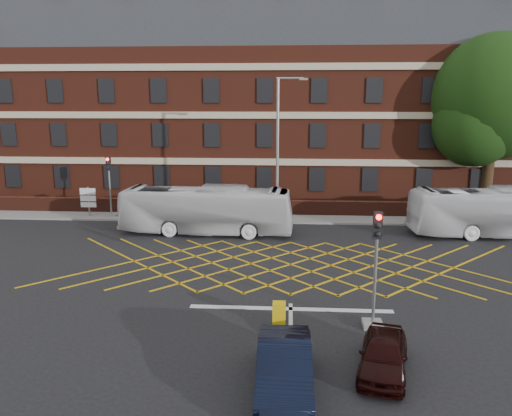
# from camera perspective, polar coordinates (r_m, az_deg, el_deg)

# --- Properties ---
(ground) EXTENTS (120.00, 120.00, 0.00)m
(ground) POSITION_cam_1_polar(r_m,az_deg,el_deg) (23.33, 3.97, -8.02)
(ground) COLOR black
(ground) RESTS_ON ground
(victorian_building) EXTENTS (51.00, 12.17, 20.40)m
(victorian_building) POSITION_cam_1_polar(r_m,az_deg,el_deg) (43.92, 4.40, 11.83)
(victorian_building) COLOR #5B2417
(victorian_building) RESTS_ON ground
(boundary_wall) EXTENTS (56.00, 0.50, 1.10)m
(boundary_wall) POSITION_cam_1_polar(r_m,az_deg,el_deg) (35.70, 3.95, -0.00)
(boundary_wall) COLOR #4A1E13
(boundary_wall) RESTS_ON ground
(far_pavement) EXTENTS (60.00, 3.00, 0.12)m
(far_pavement) POSITION_cam_1_polar(r_m,az_deg,el_deg) (34.84, 3.94, -1.13)
(far_pavement) COLOR slate
(far_pavement) RESTS_ON ground
(box_junction_hatching) EXTENTS (8.22, 8.22, 0.02)m
(box_junction_hatching) POSITION_cam_1_polar(r_m,az_deg,el_deg) (25.22, 3.96, -6.44)
(box_junction_hatching) COLOR #CC990C
(box_junction_hatching) RESTS_ON ground
(stop_line) EXTENTS (8.00, 0.30, 0.02)m
(stop_line) POSITION_cam_1_polar(r_m,az_deg,el_deg) (20.08, 3.98, -11.42)
(stop_line) COLOR silver
(stop_line) RESTS_ON ground
(centre_line) EXTENTS (0.15, 14.00, 0.02)m
(centre_line) POSITION_cam_1_polar(r_m,az_deg,el_deg) (14.35, 4.03, -21.82)
(centre_line) COLOR silver
(centre_line) RESTS_ON ground
(bus_left) EXTENTS (10.70, 3.02, 2.95)m
(bus_left) POSITION_cam_1_polar(r_m,az_deg,el_deg) (30.78, -5.71, -0.23)
(bus_left) COLOR silver
(bus_left) RESTS_ON ground
(bus_right) EXTENTS (10.80, 3.06, 2.98)m
(bus_right) POSITION_cam_1_polar(r_m,az_deg,el_deg) (33.42, 26.11, -0.42)
(bus_right) COLOR silver
(bus_right) RESTS_ON ground
(car_navy) EXTENTS (1.56, 4.36, 1.43)m
(car_navy) POSITION_cam_1_polar(r_m,az_deg,el_deg) (14.64, 3.25, -17.82)
(car_navy) COLOR black
(car_navy) RESTS_ON ground
(car_maroon) EXTENTS (2.14, 3.66, 1.17)m
(car_maroon) POSITION_cam_1_polar(r_m,az_deg,el_deg) (16.06, 14.35, -15.87)
(car_maroon) COLOR black
(car_maroon) RESTS_ON ground
(deciduous_tree) EXTENTS (9.07, 9.07, 12.86)m
(deciduous_tree) POSITION_cam_1_polar(r_m,az_deg,el_deg) (40.61, 25.46, 10.50)
(deciduous_tree) COLOR black
(deciduous_tree) RESTS_ON ground
(traffic_light_near) EXTENTS (0.70, 0.70, 4.27)m
(traffic_light_near) POSITION_cam_1_polar(r_m,az_deg,el_deg) (18.40, 13.42, -8.10)
(traffic_light_near) COLOR slate
(traffic_light_near) RESTS_ON ground
(traffic_light_far) EXTENTS (0.70, 0.70, 4.27)m
(traffic_light_far) POSITION_cam_1_polar(r_m,az_deg,el_deg) (36.29, -16.33, 1.69)
(traffic_light_far) COLOR slate
(traffic_light_far) RESTS_ON ground
(street_lamp) EXTENTS (2.25, 1.00, 9.41)m
(street_lamp) POSITION_cam_1_polar(r_m,az_deg,el_deg) (30.92, 2.57, 3.27)
(street_lamp) COLOR slate
(street_lamp) RESTS_ON ground
(direction_signs) EXTENTS (1.10, 0.16, 2.20)m
(direction_signs) POSITION_cam_1_polar(r_m,az_deg,el_deg) (36.63, -18.63, 1.02)
(direction_signs) COLOR gray
(direction_signs) RESTS_ON ground
(utility_cabinet) EXTENTS (0.47, 0.43, 0.94)m
(utility_cabinet) POSITION_cam_1_polar(r_m,az_deg,el_deg) (18.40, 2.65, -12.11)
(utility_cabinet) COLOR gold
(utility_cabinet) RESTS_ON ground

